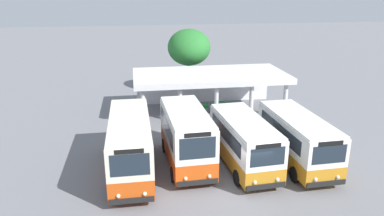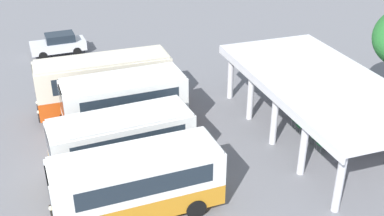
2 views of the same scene
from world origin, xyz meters
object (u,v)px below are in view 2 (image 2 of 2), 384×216
object	(u,v)px
city_bus_second_in_row	(124,104)
waiting_chair_middle_seat	(310,130)
parked_car_flank	(59,44)
waiting_chair_end_by_column	(298,119)
city_bus_middle_cream	(122,141)
city_bus_fourth_amber	(137,181)
waiting_chair_fourth_seat	(318,136)
waiting_chair_fifth_seat	(324,143)
waiting_chair_second_from_end	(302,124)
city_bus_nearest_orange	(104,82)

from	to	relation	value
city_bus_second_in_row	waiting_chair_middle_seat	bearing A→B (deg)	68.56
parked_car_flank	waiting_chair_end_by_column	distance (m)	20.07
city_bus_second_in_row	city_bus_middle_cream	distance (m)	3.46
city_bus_fourth_amber	parked_car_flank	world-z (taller)	city_bus_fourth_amber
parked_car_flank	waiting_chair_fourth_seat	distance (m)	21.75
city_bus_fourth_amber	waiting_chair_middle_seat	world-z (taller)	city_bus_fourth_amber
city_bus_fourth_amber	city_bus_middle_cream	bearing A→B (deg)	179.17
waiting_chair_fifth_seat	city_bus_fourth_amber	bearing A→B (deg)	-80.89
waiting_chair_end_by_column	waiting_chair_second_from_end	world-z (taller)	same
city_bus_second_in_row	waiting_chair_fifth_seat	world-z (taller)	city_bus_second_in_row
parked_car_flank	waiting_chair_middle_seat	world-z (taller)	parked_car_flank
waiting_chair_end_by_column	waiting_chair_middle_seat	xyz separation A→B (m)	(1.36, -0.06, 0.00)
city_bus_second_in_row	city_bus_middle_cream	world-z (taller)	city_bus_second_in_row
waiting_chair_fifth_seat	waiting_chair_fourth_seat	bearing A→B (deg)	174.56
city_bus_nearest_orange	parked_car_flank	bearing A→B (deg)	-170.17
city_bus_fourth_amber	waiting_chair_second_from_end	size ratio (longest dim) A/B	8.44
city_bus_middle_cream	waiting_chair_fourth_seat	size ratio (longest dim) A/B	8.09
waiting_chair_second_from_end	waiting_chair_fourth_seat	world-z (taller)	same
waiting_chair_fifth_seat	city_bus_nearest_orange	bearing A→B (deg)	-130.25
waiting_chair_end_by_column	waiting_chair_fourth_seat	size ratio (longest dim) A/B	1.00
waiting_chair_middle_seat	waiting_chair_fifth_seat	world-z (taller)	same
city_bus_nearest_orange	waiting_chair_fourth_seat	distance (m)	12.68
city_bus_nearest_orange	city_bus_second_in_row	world-z (taller)	city_bus_second_in_row
city_bus_middle_cream	waiting_chair_second_from_end	world-z (taller)	city_bus_middle_cream
waiting_chair_end_by_column	city_bus_nearest_orange	bearing A→B (deg)	-119.65
city_bus_middle_cream	waiting_chair_end_by_column	bearing A→B (deg)	95.65
city_bus_nearest_orange	waiting_chair_middle_seat	world-z (taller)	city_bus_nearest_orange
waiting_chair_fourth_seat	waiting_chair_fifth_seat	size ratio (longest dim) A/B	1.00
waiting_chair_fourth_seat	waiting_chair_fifth_seat	world-z (taller)	same
city_bus_second_in_row	city_bus_fourth_amber	bearing A→B (deg)	-7.55
waiting_chair_second_from_end	waiting_chair_middle_seat	xyz separation A→B (m)	(0.68, 0.05, 0.00)
waiting_chair_middle_seat	waiting_chair_fourth_seat	bearing A→B (deg)	5.35
parked_car_flank	city_bus_middle_cream	bearing A→B (deg)	5.03
city_bus_second_in_row	waiting_chair_end_by_column	size ratio (longest dim) A/B	7.79
waiting_chair_fifth_seat	waiting_chair_end_by_column	bearing A→B (deg)	178.80
parked_car_flank	waiting_chair_end_by_column	world-z (taller)	parked_car_flank
waiting_chair_second_from_end	waiting_chair_fourth_seat	distance (m)	1.36
city_bus_middle_cream	city_bus_fourth_amber	distance (m)	3.35
city_bus_fourth_amber	waiting_chair_fifth_seat	bearing A→B (deg)	99.11
waiting_chair_middle_seat	waiting_chair_second_from_end	bearing A→B (deg)	-175.85
city_bus_middle_cream	waiting_chair_fifth_seat	size ratio (longest dim) A/B	8.09
city_bus_middle_cream	waiting_chair_middle_seat	size ratio (longest dim) A/B	8.09
city_bus_fourth_amber	city_bus_second_in_row	bearing A→B (deg)	172.45
city_bus_middle_cream	waiting_chair_end_by_column	size ratio (longest dim) A/B	8.09
city_bus_second_in_row	city_bus_middle_cream	xyz separation A→B (m)	(3.35, -0.84, -0.22)
waiting_chair_middle_seat	city_bus_fourth_amber	bearing A→B (deg)	-73.69
city_bus_fourth_amber	waiting_chair_second_from_end	distance (m)	10.93
waiting_chair_fourth_seat	parked_car_flank	bearing A→B (deg)	-147.12
city_bus_middle_cream	waiting_chair_fifth_seat	xyz separation A→B (m)	(1.70, 10.23, -1.17)
waiting_chair_fifth_seat	parked_car_flank	bearing A→B (deg)	-148.20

